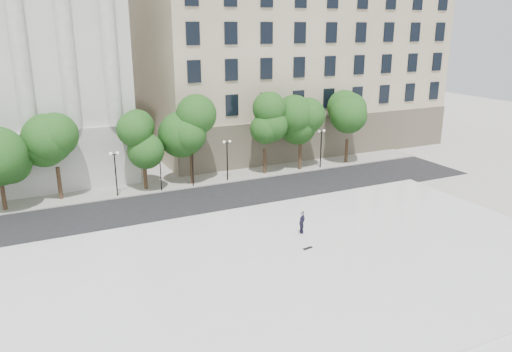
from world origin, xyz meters
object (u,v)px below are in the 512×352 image
(traffic_light_west, at_px, (160,154))
(skateboard, at_px, (308,248))
(person_lying, at_px, (302,230))
(traffic_light_east, at_px, (192,150))

(traffic_light_west, relative_size, skateboard, 5.79)
(traffic_light_west, bearing_deg, person_lying, -67.49)
(person_lying, bearing_deg, traffic_light_east, 68.42)
(traffic_light_west, distance_m, traffic_light_east, 3.14)
(traffic_light_east, bearing_deg, person_lying, -78.30)
(skateboard, bearing_deg, traffic_light_east, 87.59)
(traffic_light_west, height_order, traffic_light_east, traffic_light_east)
(traffic_light_east, distance_m, person_lying, 15.77)
(traffic_light_west, xyz_separation_m, skateboard, (5.32, -17.61, -3.16))
(person_lying, bearing_deg, traffic_light_west, 79.23)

